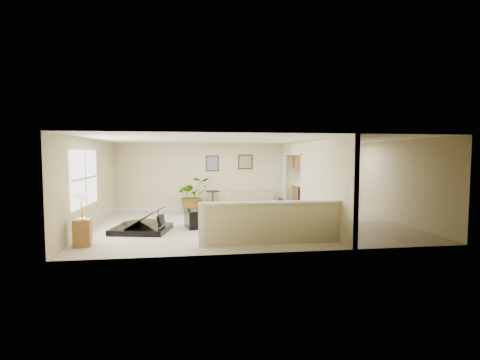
{
  "coord_description": "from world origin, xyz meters",
  "views": [
    {
      "loc": [
        -1.69,
        -10.0,
        2.03
      ],
      "look_at": [
        -0.26,
        0.4,
        1.3
      ],
      "focal_mm": 26.0,
      "sensor_mm": 36.0,
      "label": 1
    }
  ],
  "objects": [
    {
      "name": "interior_partition",
      "position": [
        1.8,
        0.25,
        1.22
      ],
      "size": [
        0.18,
        5.99,
        2.5
      ],
      "color": "#C0B383",
      "rests_on": "floor"
    },
    {
      "name": "back_wall",
      "position": [
        0.0,
        3.0,
        1.25
      ],
      "size": [
        9.0,
        0.04,
        2.5
      ],
      "primitive_type": "cube",
      "color": "#C0B383",
      "rests_on": "floor"
    },
    {
      "name": "ceiling",
      "position": [
        0.0,
        0.0,
        2.5
      ],
      "size": [
        9.0,
        6.0,
        0.04
      ],
      "primitive_type": "cube",
      "color": "white",
      "rests_on": "back_wall"
    },
    {
      "name": "wall_mirror",
      "position": [
        0.3,
        2.97,
        1.8
      ],
      "size": [
        0.55,
        0.04,
        0.55
      ],
      "color": "#362213",
      "rests_on": "back_wall"
    },
    {
      "name": "piano",
      "position": [
        -3.09,
        -0.42,
        0.56
      ],
      "size": [
        1.86,
        1.88,
        1.34
      ],
      "rotation": [
        0.0,
        0.0,
        -0.21
      ],
      "color": "black",
      "rests_on": "floor"
    },
    {
      "name": "kitchen_cabinets",
      "position": [
        3.19,
        2.73,
        0.87
      ],
      "size": [
        2.36,
        0.65,
        2.33
      ],
      "color": "brown",
      "rests_on": "floor"
    },
    {
      "name": "front_wall",
      "position": [
        0.0,
        -3.0,
        1.25
      ],
      "size": [
        9.0,
        0.04,
        2.5
      ],
      "primitive_type": "cube",
      "color": "#C0B383",
      "rests_on": "floor"
    },
    {
      "name": "pony_half_wall",
      "position": [
        0.08,
        -2.3,
        0.52
      ],
      "size": [
        3.42,
        0.22,
        1.0
      ],
      "color": "#C0B383",
      "rests_on": "floor"
    },
    {
      "name": "wall_art_left",
      "position": [
        -0.95,
        2.97,
        1.75
      ],
      "size": [
        0.48,
        0.04,
        0.58
      ],
      "color": "#362213",
      "rests_on": "back_wall"
    },
    {
      "name": "kitchen_vinyl",
      "position": [
        3.15,
        0.0,
        0.0
      ],
      "size": [
        2.7,
        6.0,
        0.01
      ],
      "primitive_type": "cube",
      "color": "gray",
      "rests_on": "floor"
    },
    {
      "name": "loveseat",
      "position": [
        0.54,
        2.56,
        0.34
      ],
      "size": [
        1.63,
        1.0,
        0.9
      ],
      "rotation": [
        0.0,
        0.0,
        -0.07
      ],
      "color": "tan",
      "rests_on": "floor"
    },
    {
      "name": "floor",
      "position": [
        0.0,
        0.0,
        0.0
      ],
      "size": [
        9.0,
        9.0,
        0.0
      ],
      "primitive_type": "plane",
      "color": "beige",
      "rests_on": "ground"
    },
    {
      "name": "piano_bench",
      "position": [
        -1.68,
        -0.19,
        0.25
      ],
      "size": [
        0.54,
        0.83,
        0.51
      ],
      "primitive_type": "cube",
      "rotation": [
        0.0,
        0.0,
        0.21
      ],
      "color": "black",
      "rests_on": "floor"
    },
    {
      "name": "palm_plant",
      "position": [
        -1.68,
        2.26,
        0.63
      ],
      "size": [
        1.4,
        1.3,
        1.28
      ],
      "color": "black",
      "rests_on": "floor"
    },
    {
      "name": "left_wall",
      "position": [
        -4.5,
        0.0,
        1.25
      ],
      "size": [
        0.04,
        6.0,
        2.5
      ],
      "primitive_type": "cube",
      "color": "#C0B383",
      "rests_on": "floor"
    },
    {
      "name": "right_wall",
      "position": [
        4.5,
        0.0,
        1.25
      ],
      "size": [
        0.04,
        6.0,
        2.5
      ],
      "primitive_type": "cube",
      "color": "#C0B383",
      "rests_on": "floor"
    },
    {
      "name": "accent_table",
      "position": [
        -0.95,
        2.65,
        0.48
      ],
      "size": [
        0.52,
        0.52,
        0.75
      ],
      "color": "black",
      "rests_on": "floor"
    },
    {
      "name": "lamp_stand",
      "position": [
        -4.15,
        -1.9,
        0.51
      ],
      "size": [
        0.4,
        0.4,
        1.22
      ],
      "color": "brown",
      "rests_on": "floor"
    },
    {
      "name": "small_plant",
      "position": [
        1.45,
        2.09,
        0.23
      ],
      "size": [
        0.39,
        0.39,
        0.54
      ],
      "color": "black",
      "rests_on": "floor"
    },
    {
      "name": "left_window",
      "position": [
        -4.49,
        -0.5,
        1.45
      ],
      "size": [
        0.05,
        2.15,
        1.45
      ],
      "primitive_type": "cube",
      "color": "white",
      "rests_on": "left_wall"
    }
  ]
}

